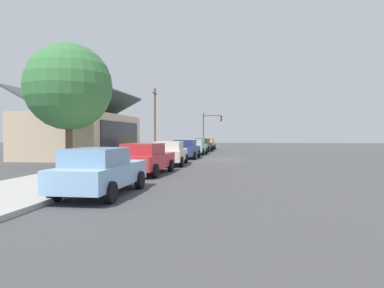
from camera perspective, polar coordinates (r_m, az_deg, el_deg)
ground_plane at (r=29.12m, az=4.03°, el=-2.50°), size 120.00×120.00×0.00m
sidewalk_curb at (r=30.02m, az=-6.70°, el=-2.23°), size 60.00×4.20×0.16m
car_skyblue at (r=12.35m, az=-14.38°, el=-4.19°), size 4.73×2.01×1.59m
car_cherry at (r=18.37m, az=-7.41°, el=-2.30°), size 4.83×2.24×1.59m
car_ivory at (r=23.82m, az=-3.56°, el=-1.42°), size 4.86×2.27×1.59m
car_navy at (r=30.29m, az=-0.99°, el=-0.79°), size 4.52×2.11×1.59m
car_seafoam at (r=36.24m, az=0.59°, el=-0.42°), size 4.43×2.16×1.59m
car_charcoal at (r=42.45m, az=1.75°, el=-0.14°), size 4.70×2.09×1.59m
car_mustard at (r=48.69m, az=2.45°, el=0.07°), size 4.34×2.06×1.59m
storefront_building at (r=33.07m, az=-17.03°, el=1.44°), size 12.10×7.36×5.78m
shade_tree at (r=24.20m, az=-19.10°, el=8.60°), size 5.48×5.48×7.81m
traffic_light_main at (r=52.02m, az=2.98°, el=3.11°), size 0.37×2.79×5.20m
utility_pole_wooden at (r=42.43m, az=-5.94°, el=4.06°), size 1.80×0.24×7.50m
fire_hydrant_red at (r=30.82m, az=-3.63°, el=-1.35°), size 0.22×0.22×0.71m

